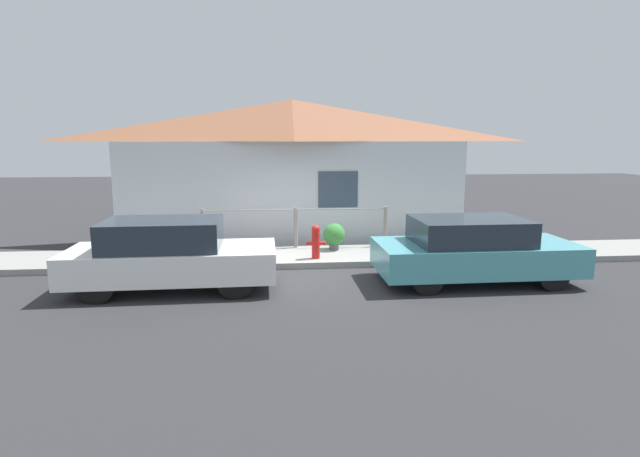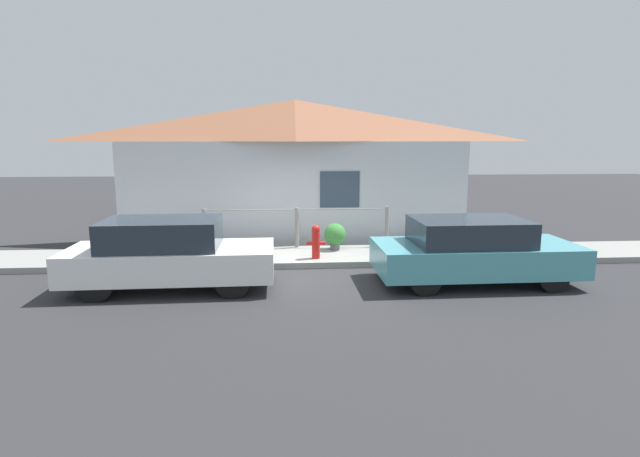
# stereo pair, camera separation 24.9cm
# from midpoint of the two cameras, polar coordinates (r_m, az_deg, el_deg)

# --- Properties ---
(ground_plane) EXTENTS (60.00, 60.00, 0.00)m
(ground_plane) POSITION_cam_midpoint_polar(r_m,az_deg,el_deg) (11.61, -2.98, -4.68)
(ground_plane) COLOR #2D2D30
(sidewalk) EXTENTS (24.00, 1.88, 0.15)m
(sidewalk) POSITION_cam_midpoint_polar(r_m,az_deg,el_deg) (12.50, -3.17, -3.25)
(sidewalk) COLOR gray
(sidewalk) RESTS_ON ground_plane
(house) EXTENTS (10.10, 2.23, 4.10)m
(house) POSITION_cam_midpoint_polar(r_m,az_deg,el_deg) (14.69, -3.67, 11.32)
(house) COLOR silver
(house) RESTS_ON ground_plane
(fence) EXTENTS (4.90, 0.10, 1.06)m
(fence) POSITION_cam_midpoint_polar(r_m,az_deg,el_deg) (13.14, -3.33, 0.35)
(fence) COLOR gray
(fence) RESTS_ON sidewalk
(car_left) EXTENTS (4.09, 1.71, 1.42)m
(car_left) POSITION_cam_midpoint_polar(r_m,az_deg,el_deg) (10.37, -17.45, -2.90)
(car_left) COLOR white
(car_left) RESTS_ON ground_plane
(car_right) EXTENTS (4.16, 1.84, 1.36)m
(car_right) POSITION_cam_midpoint_polar(r_m,az_deg,el_deg) (10.92, 16.53, -2.37)
(car_right) COLOR teal
(car_right) RESTS_ON ground_plane
(fire_hydrant) EXTENTS (0.45, 0.20, 0.82)m
(fire_hydrant) POSITION_cam_midpoint_polar(r_m,az_deg,el_deg) (11.93, -1.09, -1.42)
(fire_hydrant) COLOR red
(fire_hydrant) RESTS_ON sidewalk
(potted_plant_near_hydrant) EXTENTS (0.57, 0.57, 0.69)m
(potted_plant_near_hydrant) POSITION_cam_midpoint_polar(r_m,az_deg,el_deg) (12.89, 1.06, -0.74)
(potted_plant_near_hydrant) COLOR slate
(potted_plant_near_hydrant) RESTS_ON sidewalk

